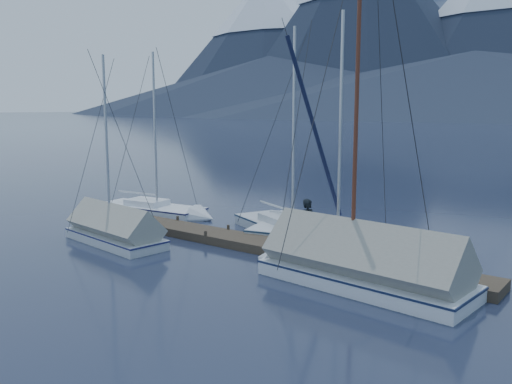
# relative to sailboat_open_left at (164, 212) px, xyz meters

# --- Properties ---
(ground) EXTENTS (1000.00, 1000.00, 0.00)m
(ground) POSITION_rel_sailboat_open_left_xyz_m (7.57, -4.30, -0.16)
(ground) COLOR #161C31
(ground) RESTS_ON ground
(dock) EXTENTS (18.00, 1.50, 0.54)m
(dock) POSITION_rel_sailboat_open_left_xyz_m (7.57, -2.30, -0.05)
(dock) COLOR #382D23
(dock) RESTS_ON ground
(mooring_posts) EXTENTS (15.12, 1.52, 0.35)m
(mooring_posts) POSITION_rel_sailboat_open_left_xyz_m (7.07, -2.30, 0.19)
(mooring_posts) COLOR #382D23
(mooring_posts) RESTS_ON ground
(sailboat_open_left) EXTENTS (6.89, 3.00, 8.87)m
(sailboat_open_left) POSITION_rel_sailboat_open_left_xyz_m (0.00, 0.00, 0.00)
(sailboat_open_left) COLOR white
(sailboat_open_left) RESTS_ON ground
(sailboat_open_mid) EXTENTS (7.34, 4.75, 9.45)m
(sailboat_open_mid) POSITION_rel_sailboat_open_left_xyz_m (8.08, -0.02, 0.01)
(sailboat_open_mid) COLOR silver
(sailboat_open_mid) RESTS_ON ground
(sailboat_open_right) EXTENTS (7.76, 3.85, 9.88)m
(sailboat_open_right) POSITION_rel_sailboat_open_left_xyz_m (10.31, 0.27, 0.02)
(sailboat_open_right) COLOR silver
(sailboat_open_right) RESTS_ON ground
(sailboat_covered_near) EXTENTS (7.76, 3.27, 9.87)m
(sailboat_covered_near) POSITION_rel_sailboat_open_left_xyz_m (12.36, -3.90, 0.34)
(sailboat_covered_near) COLOR white
(sailboat_covered_near) RESTS_ON ground
(sailboat_covered_far) EXTENTS (5.97, 2.60, 8.14)m
(sailboat_covered_far) POSITION_rel_sailboat_open_left_xyz_m (2.19, -5.09, 0.24)
(sailboat_covered_far) COLOR silver
(sailboat_covered_far) RESTS_ON ground
(person) EXTENTS (0.54, 0.73, 1.86)m
(person) POSITION_rel_sailboat_open_left_xyz_m (10.03, -2.46, 1.12)
(person) COLOR black
(person) RESTS_ON dock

